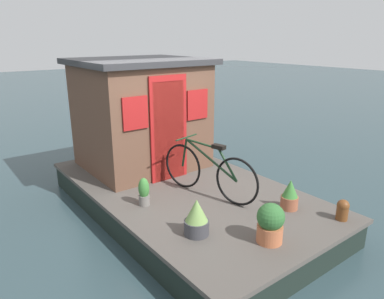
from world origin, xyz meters
name	(u,v)px	position (x,y,z in m)	size (l,w,h in m)	color
ground_plane	(185,211)	(0.00, 0.00, 0.00)	(60.00, 60.00, 0.00)	#2D4247
houseboat_deck	(185,199)	(0.00, 0.00, 0.23)	(4.97, 2.78, 0.46)	#4C4742
houseboat_cabin	(141,113)	(1.37, 0.00, 1.47)	(2.03, 2.25, 2.02)	brown
bicycle	(208,171)	(-0.49, -0.09, 0.86)	(1.74, 0.57, 0.88)	black
potted_plant_lavender	(270,223)	(-1.98, 0.18, 0.71)	(0.34, 0.34, 0.50)	#B2603D
potted_plant_succulent	(290,195)	(-1.56, -0.73, 0.67)	(0.25, 0.25, 0.45)	#935138
potted_plant_sage	(144,192)	(-0.18, 0.88, 0.66)	(0.16, 0.16, 0.43)	slate
potted_plant_ivy	(197,218)	(-1.30, 0.77, 0.68)	(0.32, 0.32, 0.48)	#38383D
mooring_bollard	(343,209)	(-2.21, -1.04, 0.61)	(0.17, 0.17, 0.29)	brown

